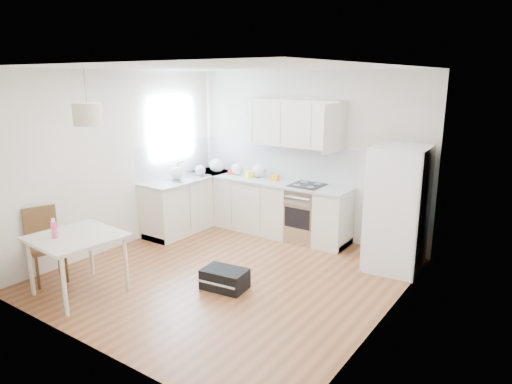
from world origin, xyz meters
TOP-DOWN VIEW (x-y plane):
  - floor at (0.00, 0.00)m, footprint 4.20×4.20m
  - ceiling at (0.00, 0.00)m, footprint 4.20×4.20m
  - wall_back at (0.00, 2.10)m, footprint 4.20×0.00m
  - wall_left at (-2.10, 0.00)m, footprint 0.00×4.20m
  - wall_right at (2.10, 0.00)m, footprint 0.00×4.20m
  - window_glassblock at (-2.09, 1.15)m, footprint 0.02×1.00m
  - cabinets_back at (-0.60, 1.80)m, footprint 3.00×0.60m
  - cabinets_left at (-1.80, 1.20)m, footprint 0.60×1.80m
  - counter_back at (-0.60, 1.80)m, footprint 3.02×0.64m
  - counter_left at (-1.80, 1.20)m, footprint 0.64×1.82m
  - backsplash_back at (-0.60, 2.09)m, footprint 3.00×0.01m
  - backsplash_left at (-2.09, 1.20)m, footprint 0.01×1.80m
  - upper_cabinets at (-0.15, 1.94)m, footprint 1.70×0.32m
  - range_oven at (0.20, 1.80)m, footprint 0.50×0.61m
  - sink at (-1.80, 1.15)m, footprint 0.50×0.80m
  - refrigerator at (1.75, 1.55)m, footprint 0.89×0.92m
  - dining_table at (-1.18, -1.44)m, footprint 1.03×1.03m
  - dining_chair at (-1.81, -1.47)m, footprint 0.51×0.51m
  - drink_bottle at (-1.30, -1.63)m, footprint 0.08×0.08m
  - gym_bag at (0.20, -0.33)m, footprint 0.59×0.43m
  - pendant_lamp at (-1.01, -1.25)m, footprint 0.41×0.41m
  - grocery_bag_a at (-1.65, 1.80)m, footprint 0.28×0.24m
  - grocery_bag_b at (-1.21, 1.83)m, footprint 0.22×0.19m
  - grocery_bag_c at (-0.78, 1.89)m, footprint 0.25×0.22m
  - grocery_bag_d at (-1.73, 1.45)m, footprint 0.20×0.17m
  - grocery_bag_e at (-1.83, 0.95)m, footprint 0.24×0.20m
  - snack_orange at (-0.42, 1.81)m, footprint 0.14×0.09m
  - snack_yellow at (-0.92, 1.79)m, footprint 0.17×0.16m
  - snack_red at (-1.31, 1.82)m, footprint 0.17×0.14m

SIDE VIEW (x-z plane):
  - floor at x=0.00m, z-range 0.00..0.00m
  - gym_bag at x=0.20m, z-range 0.00..0.25m
  - cabinets_back at x=-0.60m, z-range 0.00..0.88m
  - cabinets_left at x=-1.80m, z-range 0.00..0.88m
  - range_oven at x=0.20m, z-range 0.00..0.88m
  - dining_chair at x=-1.81m, z-range 0.00..0.97m
  - dining_table at x=-1.18m, z-range 0.29..1.04m
  - refrigerator at x=1.75m, z-range 0.00..1.71m
  - drink_bottle at x=-1.30m, z-range 0.75..0.99m
  - counter_back at x=-0.60m, z-range 0.88..0.92m
  - counter_left at x=-1.80m, z-range 0.88..0.92m
  - sink at x=-1.80m, z-range 0.84..0.99m
  - snack_orange at x=-0.42m, z-range 0.92..1.02m
  - snack_red at x=-1.31m, z-range 0.92..1.02m
  - snack_yellow at x=-0.92m, z-range 0.92..1.02m
  - grocery_bag_d at x=-1.73m, z-range 0.92..1.10m
  - grocery_bag_b at x=-1.21m, z-range 0.92..1.12m
  - grocery_bag_e at x=-1.83m, z-range 0.92..1.13m
  - grocery_bag_c at x=-0.78m, z-range 0.92..1.15m
  - grocery_bag_a at x=-1.65m, z-range 0.92..1.17m
  - backsplash_back at x=-0.60m, z-range 0.92..1.50m
  - backsplash_left at x=-2.09m, z-range 0.92..1.50m
  - wall_back at x=0.00m, z-range -0.75..3.45m
  - wall_left at x=-2.10m, z-range -0.75..3.45m
  - wall_right at x=2.10m, z-range -0.75..3.45m
  - window_glassblock at x=-2.09m, z-range 1.25..2.25m
  - upper_cabinets at x=-0.15m, z-range 1.50..2.25m
  - pendant_lamp at x=-1.01m, z-range 2.05..2.31m
  - ceiling at x=0.00m, z-range 2.70..2.70m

